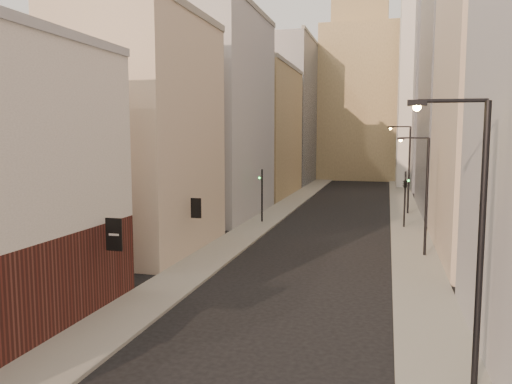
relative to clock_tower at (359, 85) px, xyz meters
The scene contains 16 objects.
sidewalk_left 41.32m from the clock_tower, 98.46° to the right, with size 3.00×140.00×0.15m, color gray.
sidewalk_right 41.64m from the clock_tower, 78.54° to the right, with size 3.00×140.00×0.15m, color gray.
left_bldg_beige 67.60m from the clock_tower, 99.46° to the right, with size 8.00×12.00×16.00m, color #BFAA93.
left_bldg_grey 51.76m from the clock_tower, 102.41° to the right, with size 8.00×16.00×20.00m, color #A3A3A8.
left_bldg_tan 35.05m from the clock_tower, 108.97° to the right, with size 8.00×18.00×17.00m, color #8C7750.
left_bldg_wingrid 17.23m from the clock_tower, 132.51° to the right, with size 8.00×20.00×24.00m, color gray.
right_bldg_beige 63.81m from the clock_tower, 78.16° to the right, with size 8.00×16.00×20.00m, color #BFAA93.
right_bldg_wingrid 44.21m from the clock_tower, 72.80° to the right, with size 8.00×20.00×26.00m, color gray.
highrise 24.93m from the clock_tower, 36.38° to the right, with size 21.00×23.00×51.20m.
clock_tower is the anchor object (origin of this frame).
white_tower 17.83m from the clock_tower, 51.84° to the right, with size 8.00×8.00×41.50m.
streetlamp_near 83.02m from the clock_tower, 84.30° to the right, with size 2.39×0.39×9.13m.
streetlamp_mid 65.27m from the clock_tower, 82.89° to the right, with size 2.09×0.28×7.96m.
streetlamp_far 47.25m from the clock_tower, 80.54° to the right, with size 2.34×0.68×9.04m.
traffic_light_left 55.63m from the clock_tower, 95.93° to the right, with size 0.56×0.47×5.00m.
traffic_light_right 55.22m from the clock_tower, 82.35° to the right, with size 0.64×0.63×5.00m.
Camera 1 is at (4.55, -5.78, 8.01)m, focal length 35.00 mm.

